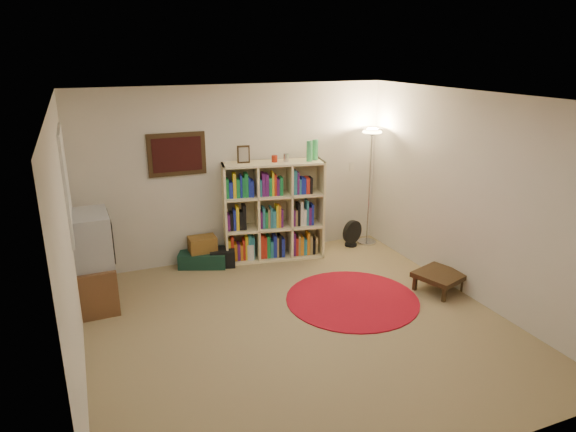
# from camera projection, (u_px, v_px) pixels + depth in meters

# --- Properties ---
(room) EXTENTS (4.54, 4.54, 2.54)m
(room) POSITION_uv_depth(u_px,v_px,m) (294.00, 218.00, 5.38)
(room) COLOR #8C7852
(room) RESTS_ON ground
(bookshelf) EXTENTS (1.49, 0.66, 1.73)m
(bookshelf) POSITION_uv_depth(u_px,v_px,m) (272.00, 212.00, 7.42)
(bookshelf) COLOR #FFE9AA
(bookshelf) RESTS_ON ground
(floor_lamp) EXTENTS (0.45, 0.45, 1.83)m
(floor_lamp) POSITION_uv_depth(u_px,v_px,m) (371.00, 148.00, 7.73)
(floor_lamp) COLOR silver
(floor_lamp) RESTS_ON ground
(floor_fan) EXTENTS (0.37, 0.25, 0.42)m
(floor_fan) POSITION_uv_depth(u_px,v_px,m) (352.00, 233.00, 8.01)
(floor_fan) COLOR black
(floor_fan) RESTS_ON ground
(tv_stand) EXTENTS (0.59, 0.81, 1.16)m
(tv_stand) POSITION_uv_depth(u_px,v_px,m) (89.00, 263.00, 6.03)
(tv_stand) COLOR brown
(tv_stand) RESTS_ON ground
(suitcase) EXTENTS (0.77, 0.64, 0.21)m
(suitcase) POSITION_uv_depth(u_px,v_px,m) (203.00, 258.00, 7.34)
(suitcase) COLOR #123126
(suitcase) RESTS_ON ground
(wicker_basket) EXTENTS (0.38, 0.27, 0.22)m
(wicker_basket) POSITION_uv_depth(u_px,v_px,m) (202.00, 244.00, 7.25)
(wicker_basket) COLOR brown
(wicker_basket) RESTS_ON suitcase
(duffel_bag) EXTENTS (0.41, 0.37, 0.24)m
(duffel_bag) POSITION_uv_depth(u_px,v_px,m) (223.00, 257.00, 7.32)
(duffel_bag) COLOR black
(duffel_bag) RESTS_ON ground
(paper_towel) EXTENTS (0.14, 0.14, 0.27)m
(paper_towel) POSITION_uv_depth(u_px,v_px,m) (250.00, 253.00, 7.44)
(paper_towel) COLOR white
(paper_towel) RESTS_ON ground
(red_rug) EXTENTS (1.64, 1.64, 0.01)m
(red_rug) POSITION_uv_depth(u_px,v_px,m) (352.00, 299.00, 6.33)
(red_rug) COLOR maroon
(red_rug) RESTS_ON ground
(side_table) EXTENTS (0.68, 0.68, 0.25)m
(side_table) POSITION_uv_depth(u_px,v_px,m) (440.00, 276.00, 6.51)
(side_table) COLOR black
(side_table) RESTS_ON ground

